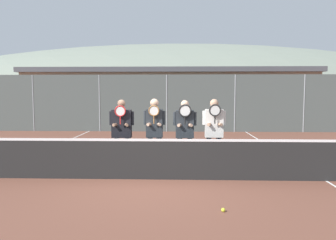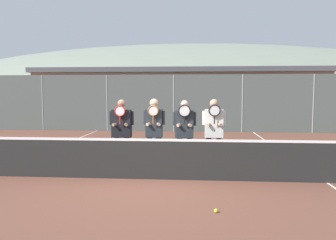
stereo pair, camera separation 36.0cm
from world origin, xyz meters
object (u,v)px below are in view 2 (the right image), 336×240
at_px(player_leftmost, 122,129).
at_px(car_left_of_center, 146,110).
at_px(player_center_left, 154,129).
at_px(car_far_left, 65,110).
at_px(tennis_ball_on_court, 216,211).
at_px(car_center, 228,110).
at_px(car_right_of_center, 315,111).
at_px(player_rightmost, 214,129).
at_px(player_center_right, 184,130).

bearing_deg(player_leftmost, car_left_of_center, 95.42).
bearing_deg(player_center_left, car_far_left, 120.89).
distance_m(car_left_of_center, tennis_ball_on_court, 14.99).
distance_m(car_left_of_center, car_center, 5.04).
xyz_separation_m(player_center_left, car_right_of_center, (8.07, 11.63, -0.22)).
bearing_deg(player_center_left, tennis_ball_on_court, -63.14).
height_order(car_far_left, car_right_of_center, car_far_left).
distance_m(player_center_left, car_left_of_center, 12.04).
bearing_deg(car_left_of_center, player_rightmost, -73.66).
xyz_separation_m(player_center_left, player_rightmost, (1.50, 0.10, 0.01)).
relative_size(player_center_right, tennis_ball_on_court, 26.77).
height_order(player_leftmost, player_center_left, player_center_left).
bearing_deg(car_far_left, player_leftmost, -62.19).
xyz_separation_m(player_leftmost, car_left_of_center, (-1.13, 11.88, -0.17)).
bearing_deg(player_leftmost, player_center_left, 0.00).
height_order(car_far_left, tennis_ball_on_court, car_far_left).
relative_size(player_center_left, player_rightmost, 1.00).
relative_size(player_center_right, car_center, 0.45).
distance_m(player_center_left, car_right_of_center, 14.16).
relative_size(player_leftmost, player_center_right, 1.01).
height_order(player_center_right, car_far_left, player_center_right).
distance_m(car_far_left, car_center, 10.06).
distance_m(car_center, tennis_ball_on_court, 14.71).
height_order(car_left_of_center, car_center, car_center).
bearing_deg(player_rightmost, car_right_of_center, 60.30).
height_order(player_center_left, player_rightmost, player_center_left).
distance_m(player_center_left, player_rightmost, 1.50).
height_order(player_rightmost, car_center, player_rightmost).
bearing_deg(tennis_ball_on_court, car_far_left, 120.16).
distance_m(player_center_right, car_far_left, 13.92).
bearing_deg(car_left_of_center, car_center, -0.11).
height_order(car_center, car_right_of_center, car_center).
height_order(player_leftmost, player_rightmost, player_rightmost).
xyz_separation_m(player_center_left, car_far_left, (-6.97, 11.65, -0.18)).
distance_m(player_center_right, car_center, 12.01).
bearing_deg(car_left_of_center, car_right_of_center, -1.43).
distance_m(player_rightmost, car_right_of_center, 13.27).
bearing_deg(car_far_left, car_right_of_center, -0.09).
distance_m(player_leftmost, car_left_of_center, 11.93).
relative_size(car_far_left, car_center, 0.99).
xyz_separation_m(player_rightmost, car_far_left, (-8.47, 11.55, -0.19)).
bearing_deg(car_center, player_center_right, -101.16).
bearing_deg(car_center, car_left_of_center, 179.89).
xyz_separation_m(car_far_left, car_right_of_center, (15.05, -0.02, -0.03)).
distance_m(player_leftmost, car_right_of_center, 14.65).
height_order(player_center_left, car_center, player_center_left).
relative_size(car_left_of_center, car_center, 1.09).
bearing_deg(car_far_left, player_center_left, -59.11).
height_order(player_center_left, car_right_of_center, player_center_left).
xyz_separation_m(car_left_of_center, car_center, (5.04, -0.01, 0.01)).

